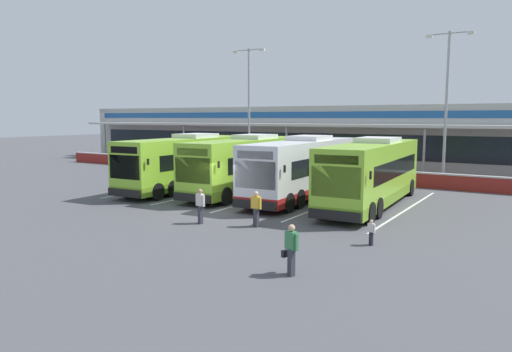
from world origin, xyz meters
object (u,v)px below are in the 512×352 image
Objects in this scene: coach_bus_right_centre at (372,174)px; pedestrian_with_handbag at (291,248)px; coach_bus_centre at (303,169)px; pedestrian_child at (371,231)px; lamp_post_centre at (447,98)px; lamp_post_west at (249,102)px; pedestrian_near_bin at (256,208)px; coach_bus_leftmost at (188,163)px; coach_bus_left_centre at (248,165)px; pedestrian_in_dark_coat at (200,205)px.

coach_bus_right_centre is 13.00m from pedestrian_with_handbag.
coach_bus_centre is at bearing 175.77° from coach_bus_right_centre.
pedestrian_child is 0.09× the size of lamp_post_centre.
coach_bus_right_centre is 7.57× the size of pedestrian_with_handbag.
coach_bus_right_centre is at bearing -35.27° from lamp_post_west.
coach_bus_right_centre is 8.32m from pedestrian_near_bin.
coach_bus_left_centre is (4.38, 0.81, 0.00)m from coach_bus_leftmost.
pedestrian_with_handbag is at bearing -54.62° from lamp_post_west.
coach_bus_leftmost is 4.46m from coach_bus_left_centre.
pedestrian_child is (15.50, -7.60, -1.24)m from coach_bus_leftmost.
coach_bus_leftmost and coach_bus_centre have the same top height.
pedestrian_near_bin is (5.68, -8.09, -0.91)m from coach_bus_left_centre.
coach_bus_left_centre is 1.11× the size of lamp_post_centre.
coach_bus_right_centre reaches higher than pedestrian_with_handbag.
coach_bus_centre is (3.99, 0.03, 0.00)m from coach_bus_left_centre.
lamp_post_west is at bearing 123.59° from pedestrian_near_bin.
pedestrian_near_bin is (1.69, -8.12, -0.91)m from coach_bus_centre.
coach_bus_leftmost is 19.11m from lamp_post_centre.
coach_bus_centre is 15.35m from lamp_post_west.
coach_bus_leftmost is at bearing -169.56° from coach_bus_left_centre.
lamp_post_west is at bearing 133.33° from pedestrian_child.
lamp_post_west is (-17.63, 18.69, 5.75)m from pedestrian_child.
coach_bus_centre is 7.57× the size of pedestrian_near_bin.
coach_bus_right_centre is at bearing -98.73° from lamp_post_centre.
pedestrian_in_dark_coat is 7.99m from pedestrian_child.
pedestrian_with_handbag is at bearing -65.07° from coach_bus_centre.
coach_bus_centre is 9.03m from pedestrian_in_dark_coat.
pedestrian_with_handbag is 4.85m from pedestrian_child.
pedestrian_near_bin is 0.15× the size of lamp_post_centre.
coach_bus_right_centre is 7.57× the size of pedestrian_near_bin.
coach_bus_left_centre and coach_bus_centre have the same top height.
coach_bus_right_centre is at bearing 70.57° from pedestrian_near_bin.
coach_bus_right_centre is 8.64m from pedestrian_child.
coach_bus_centre is at bearing 130.16° from pedestrian_child.
lamp_post_west and lamp_post_centre have the same top height.
pedestrian_with_handbag is 0.15× the size of lamp_post_centre.
coach_bus_left_centre is at bearing 125.07° from pedestrian_near_bin.
pedestrian_in_dark_coat and pedestrian_near_bin have the same top height.
pedestrian_in_dark_coat is at bearing -162.08° from pedestrian_near_bin.
coach_bus_centre is 13.17m from lamp_post_centre.
coach_bus_leftmost is 1.11× the size of lamp_post_west.
coach_bus_left_centre is at bearing 10.44° from coach_bus_leftmost.
coach_bus_leftmost and coach_bus_right_centre have the same top height.
lamp_post_west is (-16.63, 23.43, 5.43)m from pedestrian_with_handbag.
pedestrian_child is 0.09× the size of lamp_post_west.
coach_bus_left_centre is at bearing 109.43° from pedestrian_in_dark_coat.
coach_bus_leftmost reaches higher than pedestrian_with_handbag.
coach_bus_left_centre is 13.99m from pedestrian_child.
coach_bus_right_centre reaches higher than pedestrian_near_bin.
lamp_post_centre reaches higher than pedestrian_child.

